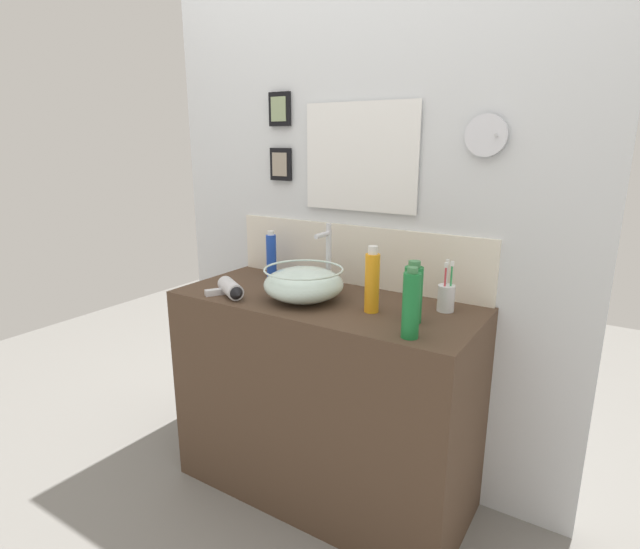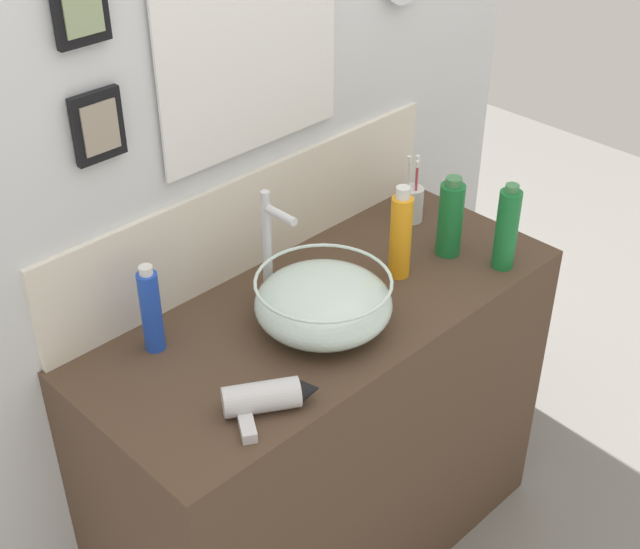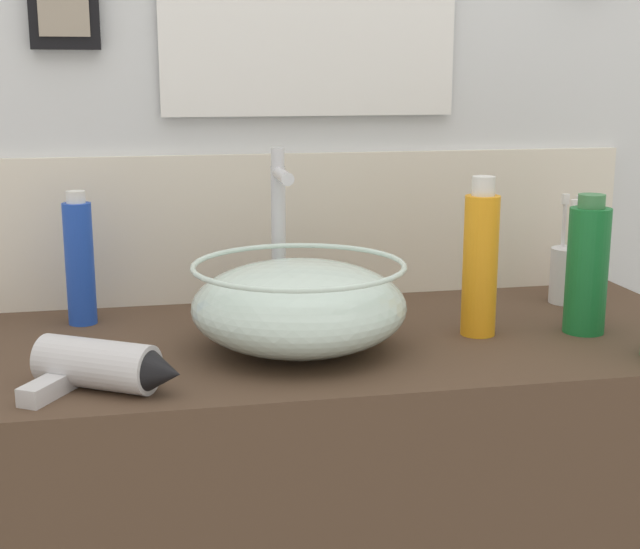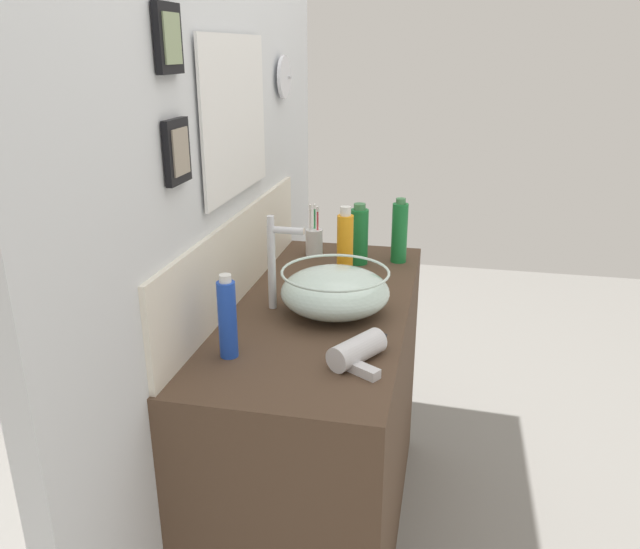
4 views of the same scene
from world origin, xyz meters
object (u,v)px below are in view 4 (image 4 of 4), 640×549
object	(u,v)px
hair_drier	(362,349)
lotion_bottle	(399,232)
spray_bottle	(359,236)
shampoo_bottle	(227,318)
faucet	(275,257)
soap_dispenser	(345,246)
glass_bowl_sink	(335,291)
toothbrush_cup	(314,241)

from	to	relation	value
hair_drier	lotion_bottle	size ratio (longest dim) A/B	0.92
spray_bottle	shampoo_bottle	distance (m)	0.81
hair_drier	shampoo_bottle	world-z (taller)	shampoo_bottle
faucet	soap_dispenser	size ratio (longest dim) A/B	1.14
hair_drier	spray_bottle	xyz separation A→B (m)	(0.73, 0.12, 0.07)
glass_bowl_sink	spray_bottle	bearing A→B (deg)	-0.00
spray_bottle	shampoo_bottle	bearing A→B (deg)	164.91
lotion_bottle	glass_bowl_sink	bearing A→B (deg)	164.72
faucet	toothbrush_cup	size ratio (longest dim) A/B	1.46
soap_dispenser	toothbrush_cup	bearing A→B (deg)	34.16
glass_bowl_sink	toothbrush_cup	world-z (taller)	toothbrush_cup
faucet	soap_dispenser	distance (m)	0.33
faucet	shampoo_bottle	distance (m)	0.33
faucet	toothbrush_cup	distance (m)	0.53
hair_drier	spray_bottle	size ratio (longest dim) A/B	0.98
toothbrush_cup	spray_bottle	size ratio (longest dim) A/B	0.88
glass_bowl_sink	spray_bottle	distance (m)	0.46
soap_dispenser	faucet	bearing A→B (deg)	151.37
glass_bowl_sink	toothbrush_cup	size ratio (longest dim) A/B	1.63
toothbrush_cup	spray_bottle	xyz separation A→B (m)	(-0.06, -0.18, 0.05)
faucet	shampoo_bottle	xyz separation A→B (m)	(-0.32, 0.03, -0.06)
faucet	shampoo_bottle	world-z (taller)	faucet
faucet	soap_dispenser	world-z (taller)	faucet
glass_bowl_sink	shampoo_bottle	xyz separation A→B (m)	(-0.32, 0.21, 0.03)
lotion_bottle	toothbrush_cup	bearing A→B (deg)	87.91
soap_dispenser	lotion_bottle	size ratio (longest dim) A/B	1.06
toothbrush_cup	lotion_bottle	distance (m)	0.32
glass_bowl_sink	lotion_bottle	bearing A→B (deg)	-15.28
glass_bowl_sink	hair_drier	world-z (taller)	glass_bowl_sink
lotion_bottle	shampoo_bottle	bearing A→B (deg)	157.18
toothbrush_cup	lotion_bottle	xyz separation A→B (m)	(-0.01, -0.31, 0.06)
hair_drier	shampoo_bottle	xyz separation A→B (m)	(-0.04, 0.33, 0.07)
spray_bottle	hair_drier	bearing A→B (deg)	-170.78
toothbrush_cup	shampoo_bottle	xyz separation A→B (m)	(-0.84, 0.03, 0.05)
hair_drier	toothbrush_cup	size ratio (longest dim) A/B	1.11
toothbrush_cup	hair_drier	bearing A→B (deg)	-159.56
toothbrush_cup	soap_dispenser	bearing A→B (deg)	-145.84
glass_bowl_sink	soap_dispenser	bearing A→B (deg)	4.29
spray_bottle	lotion_bottle	bearing A→B (deg)	-70.48
shampoo_bottle	lotion_bottle	world-z (taller)	lotion_bottle
glass_bowl_sink	faucet	bearing A→B (deg)	90.00
faucet	spray_bottle	xyz separation A→B (m)	(0.46, -0.18, -0.06)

